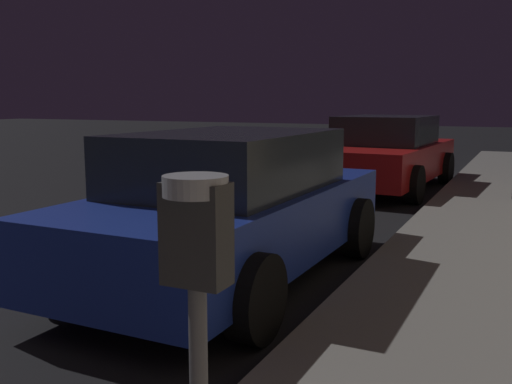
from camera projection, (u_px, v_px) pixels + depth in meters
name	position (u px, v px, depth m)	size (l,w,h in m)	color
parking_meter	(197.00, 287.00, 1.68)	(0.19, 0.19, 1.36)	#59595B
car_blue	(233.00, 206.00, 5.54)	(1.98, 4.15, 1.43)	navy
car_red	(385.00, 154.00, 11.23)	(2.22, 4.47, 1.43)	maroon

